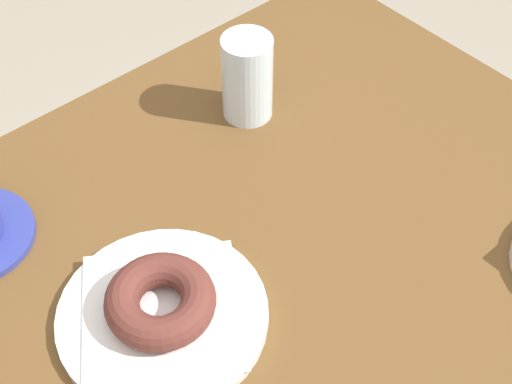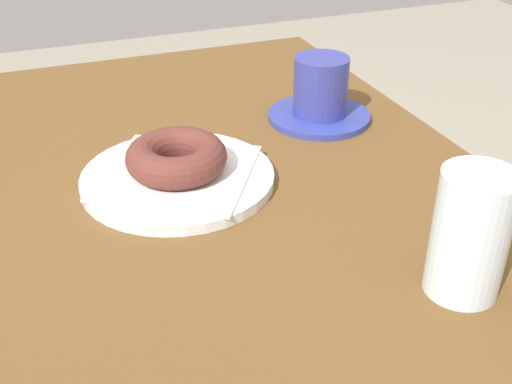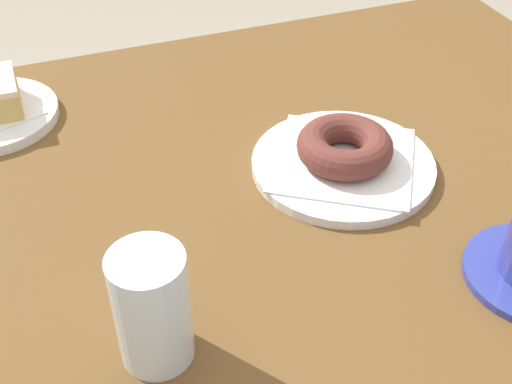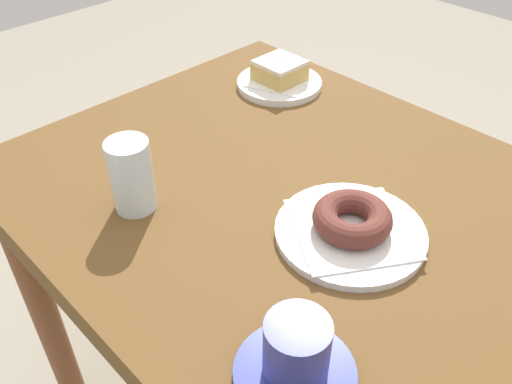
% 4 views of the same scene
% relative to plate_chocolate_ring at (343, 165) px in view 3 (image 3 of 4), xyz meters
% --- Properties ---
extents(table, '(1.12, 0.81, 0.73)m').
position_rel_plate_chocolate_ring_xyz_m(table, '(0.08, -0.02, -0.09)').
color(table, brown).
rests_on(table, ground_plane).
extents(plate_chocolate_ring, '(0.24, 0.24, 0.01)m').
position_rel_plate_chocolate_ring_xyz_m(plate_chocolate_ring, '(0.00, 0.00, 0.00)').
color(plate_chocolate_ring, white).
rests_on(plate_chocolate_ring, table).
extents(napkin_chocolate_ring, '(0.24, 0.24, 0.00)m').
position_rel_plate_chocolate_ring_xyz_m(napkin_chocolate_ring, '(0.00, 0.00, 0.01)').
color(napkin_chocolate_ring, white).
rests_on(napkin_chocolate_ring, plate_chocolate_ring).
extents(donut_chocolate_ring, '(0.12, 0.12, 0.04)m').
position_rel_plate_chocolate_ring_xyz_m(donut_chocolate_ring, '(0.00, 0.00, 0.03)').
color(donut_chocolate_ring, brown).
rests_on(donut_chocolate_ring, napkin_chocolate_ring).
extents(water_glass, '(0.07, 0.07, 0.13)m').
position_rel_plate_chocolate_ring_xyz_m(water_glass, '(0.29, 0.20, 0.06)').
color(water_glass, silver).
rests_on(water_glass, table).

